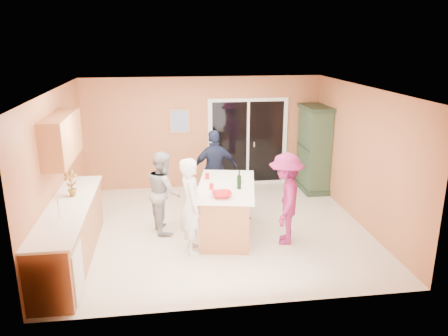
{
  "coord_description": "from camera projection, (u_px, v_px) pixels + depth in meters",
  "views": [
    {
      "loc": [
        -0.9,
        -7.48,
        3.44
      ],
      "look_at": [
        0.15,
        0.1,
        1.15
      ],
      "focal_mm": 35.0,
      "sensor_mm": 36.0,
      "label": 1
    }
  ],
  "objects": [
    {
      "name": "kitchen_island",
      "position": [
        226.0,
        211.0,
        7.84
      ],
      "size": [
        1.3,
        1.95,
        0.95
      ],
      "rotation": [
        0.0,
        0.0,
        -0.19
      ],
      "color": "#A96A41",
      "rests_on": "floor"
    },
    {
      "name": "green_hutch",
      "position": [
        314.0,
        150.0,
        10.05
      ],
      "size": [
        0.57,
        1.08,
        1.98
      ],
      "color": "#223725",
      "rests_on": "floor"
    },
    {
      "name": "wall_left",
      "position": [
        57.0,
        168.0,
        7.47
      ],
      "size": [
        0.1,
        5.0,
        2.6
      ],
      "primitive_type": "cube",
      "color": "#E99460",
      "rests_on": "ground"
    },
    {
      "name": "woman_white",
      "position": [
        191.0,
        206.0,
        7.11
      ],
      "size": [
        0.44,
        0.62,
        1.62
      ],
      "primitive_type": "imported",
      "rotation": [
        0.0,
        0.0,
        1.66
      ],
      "color": "white",
      "rests_on": "floor"
    },
    {
      "name": "woman_magenta",
      "position": [
        286.0,
        199.0,
        7.45
      ],
      "size": [
        0.88,
        1.16,
        1.6
      ],
      "primitive_type": "imported",
      "rotation": [
        0.0,
        0.0,
        -1.88
      ],
      "color": "#861D59",
      "rests_on": "floor"
    },
    {
      "name": "left_cabinet_run",
      "position": [
        68.0,
        238.0,
        6.75
      ],
      "size": [
        0.65,
        3.05,
        1.24
      ],
      "color": "#A96A41",
      "rests_on": "floor"
    },
    {
      "name": "serving_bowl",
      "position": [
        222.0,
        195.0,
        7.11
      ],
      "size": [
        0.34,
        0.34,
        0.08
      ],
      "primitive_type": "imported",
      "rotation": [
        0.0,
        0.0,
        0.03
      ],
      "color": "red",
      "rests_on": "kitchen_island"
    },
    {
      "name": "sliding_door",
      "position": [
        248.0,
        142.0,
        10.38
      ],
      "size": [
        1.9,
        0.07,
        2.1
      ],
      "color": "white",
      "rests_on": "floor"
    },
    {
      "name": "floor",
      "position": [
        217.0,
        228.0,
        8.21
      ],
      "size": [
        5.5,
        5.5,
        0.0
      ],
      "primitive_type": "plane",
      "color": "beige",
      "rests_on": "ground"
    },
    {
      "name": "wall_front",
      "position": [
        241.0,
        216.0,
        5.46
      ],
      "size": [
        5.5,
        0.1,
        2.6
      ],
      "primitive_type": "cube",
      "color": "#E99460",
      "rests_on": "ground"
    },
    {
      "name": "woman_grey",
      "position": [
        164.0,
        192.0,
        7.94
      ],
      "size": [
        0.7,
        0.83,
        1.5
      ],
      "primitive_type": "imported",
      "rotation": [
        0.0,
        0.0,
        1.77
      ],
      "color": "#9C9D9F",
      "rests_on": "floor"
    },
    {
      "name": "white_plate",
      "position": [
        240.0,
        182.0,
        7.85
      ],
      "size": [
        0.2,
        0.2,
        0.01
      ],
      "primitive_type": "cylinder",
      "rotation": [
        0.0,
        0.0,
        -0.03
      ],
      "color": "silver",
      "rests_on": "kitchen_island"
    },
    {
      "name": "ceiling",
      "position": [
        216.0,
        89.0,
        7.46
      ],
      "size": [
        5.5,
        5.0,
        0.1
      ],
      "primitive_type": "cube",
      "color": "silver",
      "rests_on": "wall_back"
    },
    {
      "name": "upper_cabinets",
      "position": [
        62.0,
        137.0,
        7.14
      ],
      "size": [
        0.35,
        1.6,
        0.75
      ],
      "primitive_type": "cube",
      "color": "#A96A41",
      "rests_on": "wall_left"
    },
    {
      "name": "wine_bottle",
      "position": [
        239.0,
        182.0,
        7.48
      ],
      "size": [
        0.07,
        0.07,
        0.32
      ],
      "rotation": [
        0.0,
        0.0,
        -0.03
      ],
      "color": "black",
      "rests_on": "kitchen_island"
    },
    {
      "name": "framed_picture",
      "position": [
        180.0,
        121.0,
        10.02
      ],
      "size": [
        0.46,
        0.04,
        0.56
      ],
      "color": "tan",
      "rests_on": "wall_back"
    },
    {
      "name": "tumbler_near",
      "position": [
        207.0,
        176.0,
        8.02
      ],
      "size": [
        0.1,
        0.1,
        0.11
      ],
      "primitive_type": "cylinder",
      "rotation": [
        0.0,
        0.0,
        -0.43
      ],
      "color": "red",
      "rests_on": "kitchen_island"
    },
    {
      "name": "wall_back",
      "position": [
        204.0,
        133.0,
        10.2
      ],
      "size": [
        5.5,
        0.1,
        2.6
      ],
      "primitive_type": "cube",
      "color": "#E99460",
      "rests_on": "ground"
    },
    {
      "name": "tulip_vase",
      "position": [
        71.0,
        184.0,
        7.11
      ],
      "size": [
        0.26,
        0.2,
        0.44
      ],
      "primitive_type": "imported",
      "rotation": [
        0.0,
        0.0,
        -0.21
      ],
      "color": "#C13713",
      "rests_on": "left_cabinet_run"
    },
    {
      "name": "woman_navy",
      "position": [
        215.0,
        170.0,
        9.0
      ],
      "size": [
        1.01,
        0.52,
        1.65
      ],
      "primitive_type": "imported",
      "rotation": [
        0.0,
        0.0,
        3.27
      ],
      "color": "#1B243B",
      "rests_on": "floor"
    },
    {
      "name": "wall_right",
      "position": [
        362.0,
        156.0,
        8.2
      ],
      "size": [
        0.1,
        5.0,
        2.6
      ],
      "primitive_type": "cube",
      "color": "#E99460",
      "rests_on": "ground"
    },
    {
      "name": "tumbler_far",
      "position": [
        211.0,
        186.0,
        7.47
      ],
      "size": [
        0.08,
        0.08,
        0.1
      ],
      "primitive_type": "cylinder",
      "rotation": [
        0.0,
        0.0,
        -0.22
      ],
      "color": "red",
      "rests_on": "kitchen_island"
    }
  ]
}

